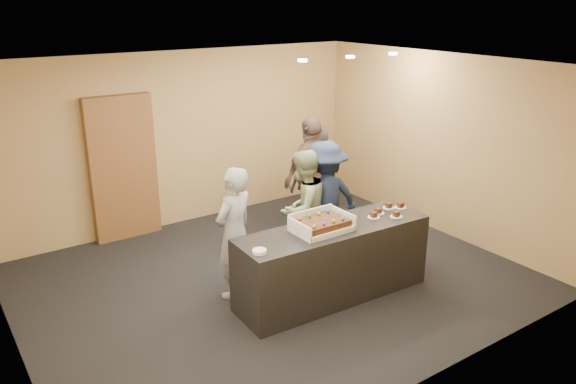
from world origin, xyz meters
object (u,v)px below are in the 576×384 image
object	(u,v)px
cake_box	(321,226)
person_brown_extra	(312,176)
person_navy_man	(324,200)
person_sage_man	(303,209)
storage_cabinet	(123,168)
sheet_cake	(322,223)
person_dark_suit	(315,174)
plate_stack	(259,251)
person_server_grey	(234,233)
serving_counter	(333,262)

from	to	relation	value
cake_box	person_brown_extra	bearing A→B (deg)	55.71
person_navy_man	person_brown_extra	bearing A→B (deg)	-109.10
person_sage_man	person_navy_man	distance (m)	0.41
storage_cabinet	sheet_cake	distance (m)	3.39
cake_box	person_dark_suit	distance (m)	2.49
sheet_cake	person_sage_man	world-z (taller)	person_sage_man
person_brown_extra	sheet_cake	bearing A→B (deg)	49.06
sheet_cake	person_sage_man	distance (m)	1.01
storage_cabinet	person_brown_extra	world-z (taller)	storage_cabinet
person_brown_extra	person_navy_man	bearing A→B (deg)	57.93
person_brown_extra	person_sage_man	bearing A→B (deg)	39.40
storage_cabinet	plate_stack	world-z (taller)	storage_cabinet
sheet_cake	plate_stack	xyz separation A→B (m)	(-0.91, -0.10, -0.08)
plate_stack	person_sage_man	xyz separation A→B (m)	(1.30, 1.01, -0.12)
person_server_grey	storage_cabinet	bearing A→B (deg)	-99.74
plate_stack	person_dark_suit	world-z (taller)	person_dark_suit
sheet_cake	person_dark_suit	size ratio (longest dim) A/B	0.35
plate_stack	person_server_grey	bearing A→B (deg)	79.56
cake_box	person_brown_extra	world-z (taller)	person_brown_extra
serving_counter	plate_stack	distance (m)	1.18
person_sage_man	storage_cabinet	bearing A→B (deg)	-69.02
storage_cabinet	person_brown_extra	xyz separation A→B (m)	(2.36, -1.47, -0.16)
serving_counter	person_sage_man	xyz separation A→B (m)	(0.22, 0.91, 0.35)
storage_cabinet	person_dark_suit	size ratio (longest dim) A/B	1.34
person_navy_man	sheet_cake	bearing A→B (deg)	56.33
serving_counter	plate_stack	world-z (taller)	plate_stack
person_server_grey	person_brown_extra	distance (m)	2.15
storage_cabinet	person_navy_man	distance (m)	2.99
person_server_grey	plate_stack	bearing A→B (deg)	59.30
sheet_cake	plate_stack	size ratio (longest dim) A/B	3.71
storage_cabinet	person_sage_man	size ratio (longest dim) A/B	1.34
person_navy_man	person_brown_extra	size ratio (longest dim) A/B	0.90
cake_box	sheet_cake	distance (m)	0.06
person_brown_extra	storage_cabinet	bearing A→B (deg)	-38.91
plate_stack	person_sage_man	bearing A→B (deg)	37.89
plate_stack	person_dark_suit	bearing A→B (deg)	42.08
person_navy_man	plate_stack	bearing A→B (deg)	37.94
serving_counter	person_server_grey	size ratio (longest dim) A/B	1.49
person_navy_man	person_brown_extra	distance (m)	0.81
person_sage_man	person_navy_man	bearing A→B (deg)	172.90
plate_stack	sheet_cake	bearing A→B (deg)	6.26
sheet_cake	plate_stack	world-z (taller)	sheet_cake
person_navy_man	cake_box	bearing A→B (deg)	55.63
person_sage_man	person_navy_man	xyz separation A→B (m)	(0.40, 0.05, 0.02)
person_dark_suit	person_navy_man	bearing A→B (deg)	73.31
sheet_cake	serving_counter	bearing A→B (deg)	0.00
person_sage_man	person_brown_extra	world-z (taller)	person_brown_extra
serving_counter	person_brown_extra	size ratio (longest dim) A/B	1.32
serving_counter	person_navy_man	world-z (taller)	person_navy_man
sheet_cake	person_brown_extra	world-z (taller)	person_brown_extra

